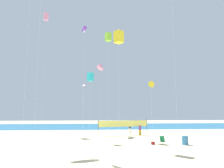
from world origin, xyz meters
The scene contains 16 objects.
ground_plane centered at (0.00, 0.00, 0.00)m, with size 120.00×120.00×0.00m, color beige.
ocean_band centered at (0.00, 31.76, 0.00)m, with size 120.00×20.00×0.01m, color #1E6B99.
beachgoer_plum_shirt centered at (4.43, 12.88, 0.90)m, with size 0.38×0.38×1.68m.
beachgoer_charcoal_shirt centered at (3.29, 15.53, 0.91)m, with size 0.39×0.39×1.70m.
folding_beach_chair centered at (5.06, 4.11, 0.47)m, with size 0.52×0.65×0.89m.
trash_barrel centered at (7.41, 3.65, 0.48)m, with size 0.67×0.67×0.95m, color teal.
volleyball_net centered at (1.87, 12.78, 1.63)m, with size 7.75×1.89×2.40m.
beach_handbag centered at (3.98, 4.08, 0.15)m, with size 0.38×0.19×0.31m, color maroon.
kite_yellow_delta centered at (6.12, 12.07, 7.70)m, with size 1.01×0.42×8.20m.
kite_pink_box centered at (-11.99, 18.84, 21.36)m, with size 1.06×1.06×22.07m.
kite_pink_diamond centered at (-4.09, 10.30, 7.14)m, with size 0.66×0.65×7.43m.
kite_cyan_box centered at (-3.07, 7.47, 7.98)m, with size 0.90×0.90×8.51m.
kite_yellow_box centered at (0.19, 3.51, 11.91)m, with size 1.18×1.18×12.60m.
kite_lime_box centered at (-0.60, 10.68, 14.60)m, with size 1.02×1.02×15.22m.
kite_violet_tube centered at (-4.75, 19.06, 19.18)m, with size 1.07×1.73×19.58m.
kite_pink_inflatable centered at (-1.69, 14.43, 10.71)m, with size 1.58×2.41×11.33m.
Camera 1 is at (-2.20, -18.19, 3.65)m, focal length 32.32 mm.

